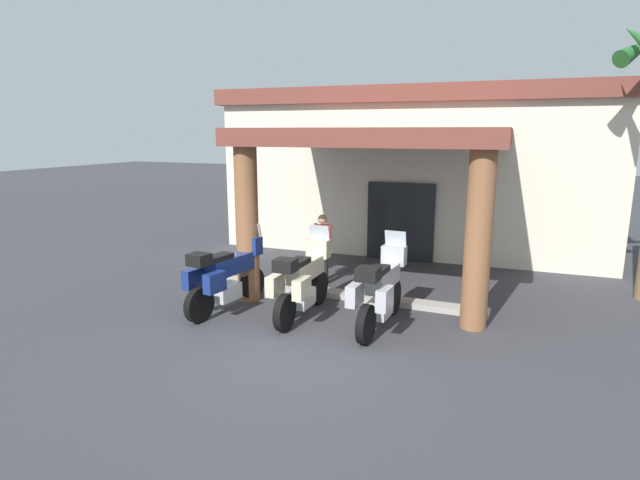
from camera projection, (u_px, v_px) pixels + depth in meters
name	position (u px, v px, depth m)	size (l,w,h in m)	color
ground_plane	(299.00, 351.00, 8.11)	(80.00, 80.00, 0.00)	#38383D
motel_building	(423.00, 166.00, 16.37)	(11.35, 12.19, 4.60)	silver
motorcycle_blue	(226.00, 276.00, 9.80)	(0.80, 2.21, 1.61)	black
motorcycle_cream	(302.00, 281.00, 9.46)	(0.70, 2.21, 1.61)	black
motorcycle_silver	(380.00, 290.00, 8.91)	(0.71, 2.21, 1.61)	black
pedestrian	(322.00, 244.00, 11.52)	(0.49, 0.32, 1.60)	black
curb_strip	(329.00, 293.00, 10.82)	(6.50, 0.36, 0.12)	#ADA89E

